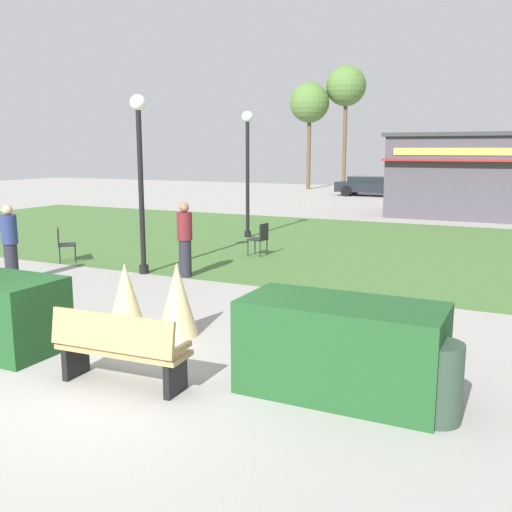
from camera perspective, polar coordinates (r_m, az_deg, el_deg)
ground_plane at (r=7.32m, az=-15.09°, el=-12.91°), size 80.00×80.00×0.00m
lawn_patch at (r=17.57m, az=10.67°, el=0.94°), size 36.00×12.00×0.01m
park_bench at (r=7.29m, az=-13.28°, el=-8.86°), size 1.73×0.63×0.95m
hedge_right at (r=6.94m, az=8.36°, el=-8.98°), size 2.34×1.10×1.12m
ornamental_grass_behind_left at (r=8.95m, az=-12.67°, el=-4.42°), size 0.68×0.68×1.19m
ornamental_grass_behind_right at (r=9.06m, az=-7.74°, el=-4.24°), size 0.64×0.64×1.15m
lamppost_mid at (r=13.49m, az=-11.34°, el=9.00°), size 0.36×0.36×4.05m
lamppost_far at (r=18.93m, az=-0.84°, el=9.56°), size 0.36×0.36×4.05m
trash_bin at (r=6.56m, az=17.45°, el=-11.76°), size 0.52×0.52×0.86m
food_kiosk at (r=26.68m, az=21.35°, el=7.43°), size 7.60×5.03×3.53m
cafe_chair_west at (r=15.58m, az=-18.45°, el=1.33°), size 0.62×0.62×0.89m
cafe_chair_east at (r=15.67m, az=0.43°, el=1.92°), size 0.47×0.47×0.89m
person_strolling at (r=13.58m, az=-23.05°, el=1.17°), size 0.34×0.34×1.69m
person_standing at (r=13.12m, az=-7.01°, el=1.63°), size 0.34×0.34×1.69m
parked_car_west_slot at (r=36.80m, az=11.21°, el=6.82°), size 4.22×2.10×1.20m
parked_car_center_slot at (r=35.84m, az=19.23°, el=6.35°), size 4.24×2.13×1.20m
tree_left_bg at (r=42.58m, az=5.29°, el=14.71°), size 2.80×2.80×7.50m
tree_right_bg at (r=43.02m, az=8.86°, el=16.09°), size 2.80×2.80×8.65m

